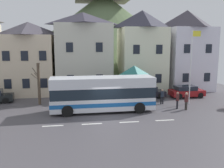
% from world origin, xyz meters
% --- Properties ---
extents(ground_plane, '(40.00, 60.00, 0.07)m').
position_xyz_m(ground_plane, '(0.00, -0.00, -0.03)').
color(ground_plane, '#4D4A4F').
extents(townhouse_01, '(5.96, 6.48, 8.88)m').
position_xyz_m(townhouse_01, '(-8.20, 12.21, 4.44)').
color(townhouse_01, beige).
rests_on(townhouse_01, ground_plane).
extents(townhouse_02, '(6.87, 6.78, 10.19)m').
position_xyz_m(townhouse_02, '(-1.47, 12.36, 5.09)').
color(townhouse_02, beige).
rests_on(townhouse_02, ground_plane).
extents(townhouse_03, '(5.72, 5.41, 10.49)m').
position_xyz_m(townhouse_03, '(6.17, 11.67, 5.25)').
color(townhouse_03, silver).
rests_on(townhouse_03, ground_plane).
extents(townhouse_04, '(5.83, 6.78, 10.73)m').
position_xyz_m(townhouse_04, '(12.67, 12.36, 5.36)').
color(townhouse_04, silver).
rests_on(townhouse_04, ground_plane).
extents(hilltop_castle, '(43.55, 43.55, 22.68)m').
position_xyz_m(hilltop_castle, '(3.48, 31.34, 8.45)').
color(hilltop_castle, '#586C47').
rests_on(hilltop_castle, ground_plane).
extents(transit_bus, '(9.51, 2.73, 3.22)m').
position_xyz_m(transit_bus, '(-0.22, 2.05, 1.62)').
color(transit_bus, silver).
rests_on(transit_bus, ground_plane).
extents(bus_shelter, '(3.60, 3.60, 3.88)m').
position_xyz_m(bus_shelter, '(3.75, 6.03, 3.12)').
color(bus_shelter, '#473D33').
rests_on(bus_shelter, ground_plane).
extents(parked_car_01, '(3.99, 2.01, 1.34)m').
position_xyz_m(parked_car_01, '(10.29, 6.75, 0.66)').
color(parked_car_01, maroon).
rests_on(parked_car_01, ground_plane).
extents(parked_car_02, '(4.33, 2.05, 1.32)m').
position_xyz_m(parked_car_02, '(5.52, 7.18, 0.65)').
color(parked_car_02, black).
rests_on(parked_car_02, ground_plane).
extents(pedestrian_00, '(0.32, 0.31, 1.56)m').
position_xyz_m(pedestrian_00, '(6.25, 3.94, 0.91)').
color(pedestrian_00, black).
rests_on(pedestrian_00, ground_plane).
extents(pedestrian_01, '(0.36, 0.37, 1.69)m').
position_xyz_m(pedestrian_01, '(7.70, 1.38, 0.96)').
color(pedestrian_01, '#38332D').
rests_on(pedestrian_01, ground_plane).
extents(pedestrian_02, '(0.30, 0.29, 1.55)m').
position_xyz_m(pedestrian_02, '(5.45, 4.18, 0.83)').
color(pedestrian_02, '#38332D').
rests_on(pedestrian_02, ground_plane).
extents(pedestrian_03, '(0.30, 0.32, 1.65)m').
position_xyz_m(pedestrian_03, '(7.03, 1.88, 0.90)').
color(pedestrian_03, black).
rests_on(pedestrian_03, ground_plane).
extents(public_bench, '(1.54, 0.48, 0.87)m').
position_xyz_m(public_bench, '(5.30, 8.59, 0.47)').
color(public_bench, brown).
rests_on(public_bench, ground_plane).
extents(flagpole, '(0.95, 0.10, 7.58)m').
position_xyz_m(flagpole, '(9.19, 3.64, 4.36)').
color(flagpole, silver).
rests_on(flagpole, ground_plane).
extents(bare_tree_01, '(0.96, 1.84, 4.41)m').
position_xyz_m(bare_tree_01, '(-6.36, 5.74, 2.23)').
color(bare_tree_01, brown).
rests_on(bare_tree_01, ground_plane).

